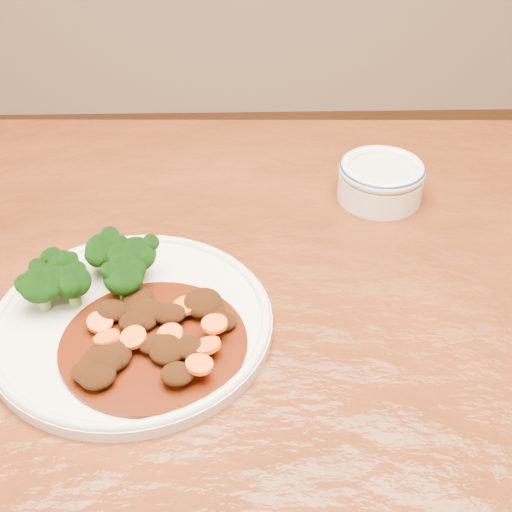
{
  "coord_description": "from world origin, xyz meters",
  "views": [
    {
      "loc": [
        -0.05,
        -0.54,
        1.25
      ],
      "look_at": [
        -0.04,
        0.08,
        0.77
      ],
      "focal_mm": 50.0,
      "sensor_mm": 36.0,
      "label": 1
    }
  ],
  "objects": [
    {
      "name": "dip_bowl",
      "position": [
        0.13,
        0.23,
        0.78
      ],
      "size": [
        0.11,
        0.11,
        0.05
      ],
      "rotation": [
        0.0,
        0.0,
        -0.09
      ],
      "color": "silver",
      "rests_on": "dining_table"
    },
    {
      "name": "dining_table",
      "position": [
        -0.0,
        0.0,
        0.67
      ],
      "size": [
        1.52,
        0.94,
        0.75
      ],
      "rotation": [
        0.0,
        0.0,
        -0.03
      ],
      "color": "#5F2710",
      "rests_on": "ground"
    },
    {
      "name": "broccoli_florets",
      "position": [
        -0.21,
        0.04,
        0.79
      ],
      "size": [
        0.13,
        0.1,
        0.05
      ],
      "color": "#7A9B50",
      "rests_on": "dinner_plate"
    },
    {
      "name": "mince_stew",
      "position": [
        -0.14,
        -0.05,
        0.77
      ],
      "size": [
        0.18,
        0.18,
        0.03
      ],
      "color": "#401406",
      "rests_on": "dinner_plate"
    },
    {
      "name": "dinner_plate",
      "position": [
        -0.16,
        -0.01,
        0.76
      ],
      "size": [
        0.29,
        0.29,
        0.02
      ],
      "rotation": [
        0.0,
        0.0,
        0.23
      ],
      "color": "silver",
      "rests_on": "dining_table"
    }
  ]
}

